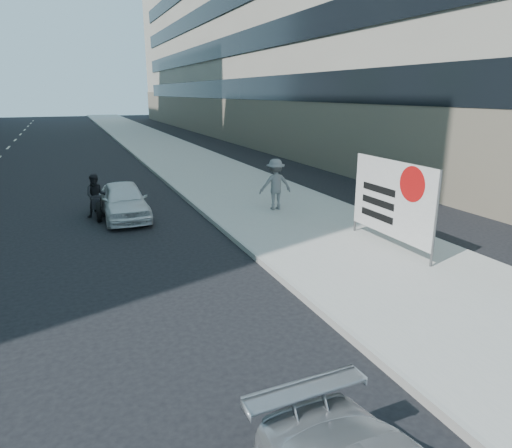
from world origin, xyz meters
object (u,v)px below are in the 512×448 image
white_sedan_near (124,201)px  motorcycle (97,198)px  protest_banner (392,199)px  jogger (275,184)px

white_sedan_near → motorcycle: bearing=149.8°
protest_banner → white_sedan_near: 8.36m
jogger → protest_banner: bearing=108.6°
jogger → white_sedan_near: (-4.77, 1.32, -0.41)m
jogger → motorcycle: (-5.58, 1.79, -0.36)m
jogger → motorcycle: jogger is taller
motorcycle → jogger: bearing=-12.6°
protest_banner → white_sedan_near: protest_banner is taller
jogger → protest_banner: protest_banner is taller
jogger → white_sedan_near: jogger is taller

